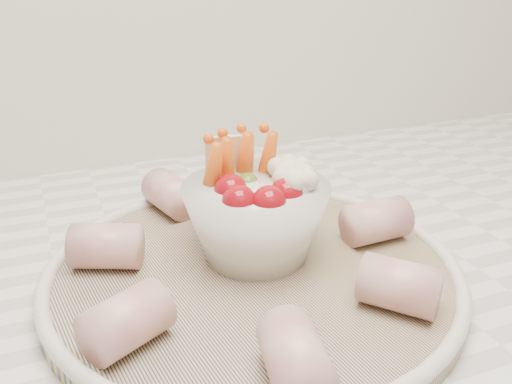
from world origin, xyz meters
name	(u,v)px	position (x,y,z in m)	size (l,w,h in m)	color
serving_platter	(253,272)	(0.15, 1.43, 0.93)	(0.38, 0.38, 0.02)	navy
veggie_bowl	(256,214)	(0.16, 1.45, 0.97)	(0.12, 0.12, 0.10)	silver
cured_meat_rolls	(251,248)	(0.15, 1.43, 0.95)	(0.29, 0.32, 0.04)	#B85458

